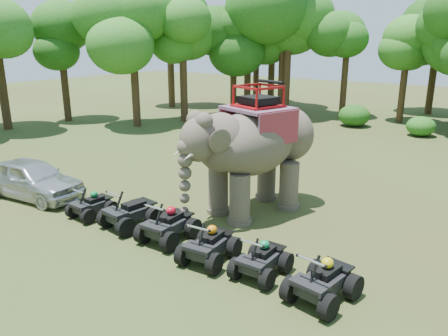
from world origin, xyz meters
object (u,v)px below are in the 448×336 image
Objects in this scene: parked_car at (32,179)px; atv_1 at (130,208)px; atv_2 at (168,220)px; atv_4 at (262,255)px; elephant at (255,149)px; atv_0 at (91,202)px; atv_5 at (323,275)px; atv_3 at (209,240)px.

parked_car is 2.51× the size of atv_1.
atv_2 is 1.12× the size of atv_4.
elephant is 3.69× the size of atv_0.
elephant is 4.87m from atv_1.
atv_4 is at bearing 5.08° from atv_1.
atv_2 is 3.53m from atv_4.
atv_5 is at bearing -24.50° from elephant.
atv_3 reaches higher than atv_0.
atv_4 is (2.65, -3.87, -1.77)m from elephant.
atv_5 is (8.92, -0.09, 0.10)m from atv_0.
atv_1 is at bearing -94.18° from parked_car.
elephant reaches higher than atv_0.
atv_0 is at bearing -179.60° from atv_2.
atv_3 is at bearing -11.81° from atv_2.
atv_4 is (3.52, -0.13, -0.07)m from atv_2.
atv_0 is 0.84× the size of atv_2.
atv_2 is at bearing -95.18° from parked_car.
atv_1 is 3.68m from atv_3.
parked_car is 7.18m from atv_2.
parked_car is 9.06m from atv_3.
atv_3 is at bearing 1.44° from atv_1.
atv_5 reaches higher than atv_3.
atv_1 is 1.01× the size of atv_2.
atv_2 is 1.91m from atv_3.
parked_car is at bearing -171.49° from atv_5.
atv_0 is at bearing -121.30° from elephant.
atv_4 is at bearing 0.82° from atv_3.
parked_car reaches higher than atv_1.
atv_1 is (1.80, 0.20, 0.12)m from atv_0.
parked_car is 10.70m from atv_4.
atv_5 is (3.46, 0.05, 0.02)m from atv_3.
atv_5 is (5.35, -0.26, -0.01)m from atv_2.
atv_5 is at bearing -97.30° from parked_car.
atv_1 is 5.30m from atv_4.
atv_3 is (1.02, -4.06, -1.73)m from elephant.
elephant is 1.22× the size of parked_car.
atv_4 is (1.64, 0.18, -0.04)m from atv_3.
atv_3 is 0.97× the size of atv_5.
atv_1 reaches higher than atv_2.
atv_3 is 1.65m from atv_4.
atv_2 is (1.78, -0.03, -0.01)m from atv_1.
atv_0 is 0.88× the size of atv_3.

